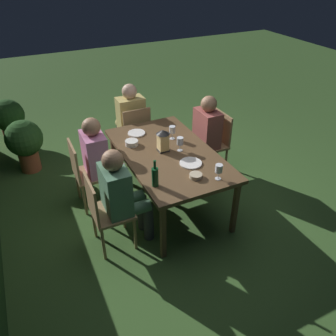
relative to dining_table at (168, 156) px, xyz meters
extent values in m
plane|color=#385B28|center=(0.00, 0.00, -0.68)|extent=(16.00, 16.00, 0.00)
cube|color=brown|center=(0.00, 0.00, 0.03)|extent=(1.72, 1.00, 0.04)
cube|color=brown|center=(-0.79, -0.43, -0.34)|extent=(0.05, 0.05, 0.69)
cube|color=brown|center=(0.79, -0.43, -0.34)|extent=(0.05, 0.05, 0.69)
cube|color=brown|center=(-0.79, 0.43, -0.34)|extent=(0.05, 0.05, 0.69)
cube|color=brown|center=(0.79, 0.43, -0.34)|extent=(0.05, 0.05, 0.69)
cube|color=#9E7A51|center=(-0.39, 0.82, -0.25)|extent=(0.42, 0.40, 0.03)
cube|color=#9E7A51|center=(-0.39, 1.01, -0.02)|extent=(0.40, 0.03, 0.42)
cylinder|color=#9E7A51|center=(-0.21, 0.65, -0.47)|extent=(0.03, 0.03, 0.42)
cylinder|color=#9E7A51|center=(-0.57, 0.65, -0.47)|extent=(0.03, 0.03, 0.42)
cylinder|color=#9E7A51|center=(-0.21, 0.99, -0.47)|extent=(0.03, 0.03, 0.42)
cylinder|color=#9E7A51|center=(-0.57, 0.99, -0.47)|extent=(0.03, 0.03, 0.42)
cube|color=#4C7A5B|center=(-0.39, 0.76, 0.02)|extent=(0.38, 0.24, 0.50)
sphere|color=#997051|center=(-0.39, 0.76, 0.36)|extent=(0.21, 0.21, 0.21)
cylinder|color=#4C7A5B|center=(-0.30, 0.62, -0.22)|extent=(0.13, 0.36, 0.13)
cylinder|color=#4C7A5B|center=(-0.48, 0.62, -0.22)|extent=(0.13, 0.36, 0.13)
cylinder|color=#333338|center=(-0.30, 0.46, -0.46)|extent=(0.11, 0.11, 0.45)
cylinder|color=#333338|center=(-0.48, 0.46, -0.46)|extent=(0.11, 0.11, 0.45)
cube|color=#9E7A51|center=(1.18, 0.00, -0.25)|extent=(0.40, 0.42, 0.03)
cube|color=#9E7A51|center=(0.99, 0.00, -0.02)|extent=(0.03, 0.40, 0.42)
cylinder|color=#9E7A51|center=(1.35, 0.18, -0.47)|extent=(0.03, 0.03, 0.42)
cylinder|color=#9E7A51|center=(1.35, -0.18, -0.47)|extent=(0.03, 0.03, 0.42)
cylinder|color=#9E7A51|center=(1.01, 0.18, -0.47)|extent=(0.03, 0.03, 0.42)
cylinder|color=#9E7A51|center=(1.01, -0.18, -0.47)|extent=(0.03, 0.03, 0.42)
cube|color=tan|center=(1.24, 0.00, 0.02)|extent=(0.24, 0.38, 0.50)
sphere|color=#D1A889|center=(1.24, 0.00, 0.36)|extent=(0.21, 0.21, 0.21)
cylinder|color=tan|center=(1.38, 0.09, -0.22)|extent=(0.36, 0.13, 0.13)
cylinder|color=tan|center=(1.38, -0.09, -0.22)|extent=(0.36, 0.13, 0.13)
cylinder|color=#333338|center=(1.54, 0.09, -0.46)|extent=(0.11, 0.11, 0.45)
cylinder|color=#333338|center=(1.54, -0.09, -0.46)|extent=(0.11, 0.11, 0.45)
cube|color=#9E7A51|center=(0.39, -0.82, -0.25)|extent=(0.42, 0.40, 0.03)
cube|color=#9E7A51|center=(0.39, -1.01, -0.02)|extent=(0.40, 0.02, 0.42)
cylinder|color=#9E7A51|center=(0.21, -0.65, -0.47)|extent=(0.03, 0.03, 0.42)
cylinder|color=#9E7A51|center=(0.57, -0.65, -0.47)|extent=(0.03, 0.03, 0.42)
cylinder|color=#9E7A51|center=(0.21, -0.99, -0.47)|extent=(0.03, 0.03, 0.42)
cylinder|color=#9E7A51|center=(0.57, -0.99, -0.47)|extent=(0.03, 0.03, 0.42)
cube|color=#9E4C47|center=(0.39, -0.76, 0.02)|extent=(0.38, 0.24, 0.50)
sphere|color=#997051|center=(0.39, -0.76, 0.36)|extent=(0.21, 0.21, 0.21)
cylinder|color=#9E4C47|center=(0.30, -0.62, -0.22)|extent=(0.13, 0.36, 0.13)
cylinder|color=#9E4C47|center=(0.48, -0.62, -0.22)|extent=(0.13, 0.36, 0.13)
cylinder|color=#333338|center=(0.30, -0.46, -0.46)|extent=(0.11, 0.11, 0.45)
cylinder|color=#333338|center=(0.48, -0.46, -0.46)|extent=(0.11, 0.11, 0.45)
cube|color=#9E7A51|center=(0.39, 0.82, -0.25)|extent=(0.42, 0.40, 0.03)
cube|color=#9E7A51|center=(0.39, 1.01, -0.02)|extent=(0.40, 0.03, 0.42)
cylinder|color=#9E7A51|center=(0.57, 0.65, -0.47)|extent=(0.03, 0.03, 0.42)
cylinder|color=#9E7A51|center=(0.21, 0.65, -0.47)|extent=(0.03, 0.03, 0.42)
cylinder|color=#9E7A51|center=(0.57, 0.99, -0.47)|extent=(0.03, 0.03, 0.42)
cylinder|color=#9E7A51|center=(0.21, 0.99, -0.47)|extent=(0.03, 0.03, 0.42)
cube|color=#C675A3|center=(0.39, 0.76, 0.02)|extent=(0.38, 0.24, 0.50)
sphere|color=#997051|center=(0.39, 0.76, 0.36)|extent=(0.21, 0.21, 0.21)
cylinder|color=#C675A3|center=(0.48, 0.62, -0.22)|extent=(0.13, 0.36, 0.13)
cylinder|color=#C675A3|center=(0.30, 0.62, -0.22)|extent=(0.13, 0.36, 0.13)
cylinder|color=#333338|center=(0.48, 0.46, -0.46)|extent=(0.11, 0.11, 0.45)
cylinder|color=#333338|center=(0.30, 0.46, -0.46)|extent=(0.11, 0.11, 0.45)
cube|color=black|center=(0.06, 0.04, 0.06)|extent=(0.12, 0.12, 0.01)
cube|color=#F9D17A|center=(0.06, 0.04, 0.17)|extent=(0.11, 0.11, 0.20)
cone|color=black|center=(0.06, 0.04, 0.29)|extent=(0.15, 0.15, 0.05)
cylinder|color=#144723|center=(-0.53, 0.39, 0.15)|extent=(0.07, 0.07, 0.20)
cylinder|color=#144723|center=(-0.53, 0.39, 0.30)|extent=(0.03, 0.03, 0.09)
cylinder|color=silver|center=(-0.03, -0.14, 0.05)|extent=(0.06, 0.06, 0.00)
cylinder|color=silver|center=(-0.03, -0.14, 0.10)|extent=(0.01, 0.01, 0.08)
cylinder|color=silver|center=(-0.03, -0.14, 0.18)|extent=(0.08, 0.08, 0.08)
cylinder|color=maroon|center=(-0.03, -0.14, 0.16)|extent=(0.07, 0.07, 0.03)
cylinder|color=silver|center=(0.27, -0.19, 0.05)|extent=(0.06, 0.06, 0.00)
cylinder|color=silver|center=(0.27, -0.19, 0.10)|extent=(0.01, 0.01, 0.08)
cylinder|color=silver|center=(0.27, -0.19, 0.18)|extent=(0.08, 0.08, 0.08)
cylinder|color=maroon|center=(0.27, -0.19, 0.16)|extent=(0.07, 0.07, 0.03)
cylinder|color=silver|center=(-0.70, -0.23, 0.05)|extent=(0.06, 0.06, 0.00)
cylinder|color=silver|center=(-0.70, -0.23, 0.10)|extent=(0.01, 0.01, 0.08)
cylinder|color=silver|center=(-0.70, -0.23, 0.18)|extent=(0.08, 0.08, 0.08)
cylinder|color=maroon|center=(-0.70, -0.23, 0.16)|extent=(0.07, 0.07, 0.03)
cylinder|color=white|center=(0.59, 0.16, 0.06)|extent=(0.22, 0.22, 0.01)
cylinder|color=white|center=(-0.33, -0.12, 0.06)|extent=(0.25, 0.25, 0.01)
cylinder|color=#BCAD8E|center=(-0.59, -0.04, 0.07)|extent=(0.13, 0.13, 0.04)
cylinder|color=#424C1E|center=(-0.59, -0.04, 0.08)|extent=(0.11, 0.11, 0.01)
cylinder|color=silver|center=(0.34, 0.32, 0.08)|extent=(0.16, 0.16, 0.06)
cylinder|color=tan|center=(0.34, 0.32, 0.09)|extent=(0.13, 0.13, 0.02)
cylinder|color=#9E5133|center=(1.53, 1.47, -0.53)|extent=(0.28, 0.28, 0.30)
sphere|color=#234C1E|center=(1.53, 1.47, -0.17)|extent=(0.51, 0.51, 0.51)
cylinder|color=brown|center=(2.43, 1.62, -0.53)|extent=(0.29, 0.29, 0.31)
sphere|color=#234C1E|center=(2.43, 1.62, -0.16)|extent=(0.50, 0.50, 0.50)
camera|label=1|loc=(-3.03, 1.44, 2.04)|focal=36.11mm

